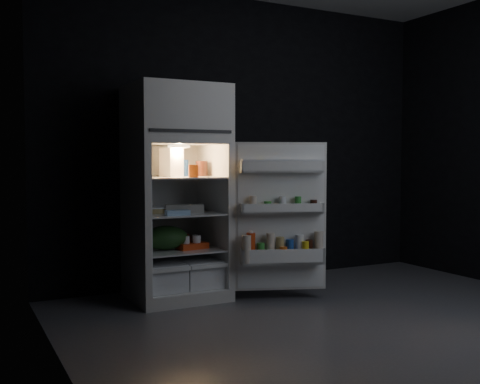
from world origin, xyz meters
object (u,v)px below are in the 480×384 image
refrigerator (175,185)px  milk_jug (171,162)px  egg_carton (184,209)px  yogurt_tray (192,246)px  fridge_door (281,220)px

refrigerator → milk_jug: refrigerator is taller
egg_carton → milk_jug: bearing=147.5°
egg_carton → yogurt_tray: bearing=-21.7°
milk_jug → yogurt_tray: milk_jug is taller
refrigerator → fridge_door: (0.73, -0.51, -0.28)m
egg_carton → yogurt_tray: 0.32m
yogurt_tray → egg_carton: bearing=133.0°
fridge_door → yogurt_tray: (-0.63, 0.38, -0.22)m
fridge_door → egg_carton: (-0.68, 0.42, 0.09)m
refrigerator → milk_jug: (-0.03, -0.01, 0.19)m
refrigerator → milk_jug: bearing=-168.0°
fridge_door → milk_jug: size_ratio=5.08×
milk_jug → yogurt_tray: (0.13, -0.13, -0.69)m
refrigerator → yogurt_tray: size_ratio=7.06×
refrigerator → egg_carton: 0.22m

